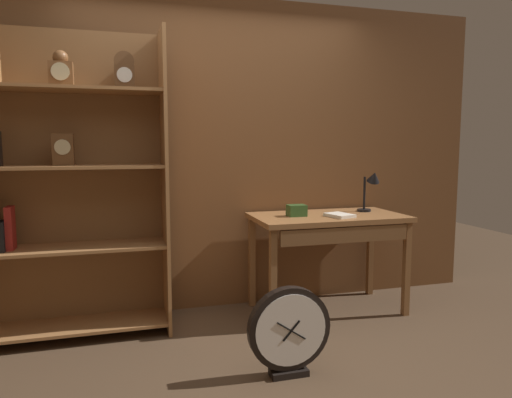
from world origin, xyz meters
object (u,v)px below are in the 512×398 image
(bookshelf, at_px, (60,185))
(round_clock_large, at_px, (289,331))
(toolbox_small, at_px, (297,210))
(desk_lamp, at_px, (371,185))
(open_repair_manual, at_px, (340,215))
(workbench, at_px, (329,227))

(bookshelf, xyz_separation_m, round_clock_large, (1.35, -1.01, -0.83))
(bookshelf, xyz_separation_m, toolbox_small, (1.78, -0.03, -0.25))
(bookshelf, relative_size, round_clock_large, 4.00)
(desk_lamp, distance_m, round_clock_large, 1.71)
(open_repair_manual, distance_m, round_clock_large, 1.25)
(bookshelf, distance_m, desk_lamp, 2.48)
(toolbox_small, distance_m, round_clock_large, 1.22)
(toolbox_small, relative_size, round_clock_large, 0.27)
(workbench, distance_m, open_repair_manual, 0.15)
(bookshelf, bearing_deg, round_clock_large, -36.77)
(desk_lamp, bearing_deg, round_clock_large, -137.47)
(bookshelf, height_order, open_repair_manual, bookshelf)
(bookshelf, distance_m, workbench, 2.09)
(toolbox_small, height_order, round_clock_large, toolbox_small)
(open_repair_manual, bearing_deg, toolbox_small, 142.29)
(bookshelf, xyz_separation_m, open_repair_manual, (2.10, -0.16, -0.28))
(desk_lamp, height_order, toolbox_small, desk_lamp)
(workbench, height_order, round_clock_large, workbench)
(toolbox_small, bearing_deg, bookshelf, 179.07)
(open_repair_manual, xyz_separation_m, round_clock_large, (-0.74, -0.85, -0.55))
(desk_lamp, distance_m, toolbox_small, 0.73)
(toolbox_small, xyz_separation_m, round_clock_large, (-0.42, -0.98, -0.58))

